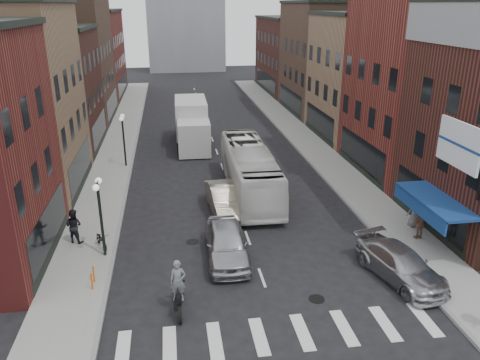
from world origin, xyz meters
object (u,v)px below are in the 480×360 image
Objects in this scene: ped_right_c at (416,210)px; transit_bus at (249,170)px; streetlamp_near at (99,204)px; parked_bicycle at (101,240)px; ped_right_b at (420,224)px; motorcycle_rider at (178,288)px; sedan_left_near at (226,243)px; bike_rack at (93,278)px; box_truck at (192,124)px; sedan_left_far at (225,200)px; ped_left_solo at (74,226)px; billboard_sign at (461,146)px; curb_car at (400,265)px; streetlamp_far at (123,131)px.

transit_bus is at bearing -53.01° from ped_right_c.
streetlamp_near is 0.36× the size of transit_bus.
parked_bicycle is 0.95× the size of ped_right_b.
sedan_left_near is (2.46, 3.94, -0.25)m from motorcycle_rider.
box_truck reaches higher than bike_rack.
transit_bus reaches higher than sedan_left_far.
ped_right_b is 0.84× the size of ped_right_c.
motorcycle_rider is at bearing 151.36° from ped_left_solo.
billboard_sign reaches higher than motorcycle_rider.
box_truck reaches higher than parked_bicycle.
bike_rack is 13.47m from transit_bus.
billboard_sign reaches higher than transit_bus.
sedan_left_near is 0.98× the size of sedan_left_far.
billboard_sign is at bearing -173.30° from ped_left_solo.
streetlamp_near is 2.48× the size of ped_right_b.
sedan_left_far reaches higher than bike_rack.
ped_left_solo is at bearing -165.32° from sedan_left_far.
motorcycle_rider is 10.16m from curb_car.
sedan_left_near is at bearing -9.47° from streetlamp_near.
billboard_sign reaches higher than ped_left_solo.
ped_right_c is at bearing 42.68° from curb_car.
parked_bicycle is at bearing -91.08° from streetlamp_far.
parked_bicycle is at bearing -142.40° from transit_bus.
billboard_sign is 0.72× the size of sedan_left_far.
billboard_sign is at bearing -12.35° from streetlamp_near.
parked_bicycle is (-3.78, 5.81, -0.54)m from motorcycle_rider.
parked_bicycle is at bearing -105.97° from box_truck.
transit_bus reaches higher than ped_left_solo.
transit_bus is 2.22× the size of sedan_left_far.
bike_rack is at bearing -129.95° from transit_bus.
streetlamp_near is at bearing 150.37° from curb_car.
streetlamp_far is 10.89m from transit_bus.
sedan_left_far is 3.26× the size of parked_bicycle.
ped_right_c is at bearing 78.12° from billboard_sign.
ped_right_c is at bearing 10.38° from sedan_left_near.
ped_left_solo is at bearing 135.51° from streetlamp_near.
motorcycle_rider reaches higher than curb_car.
box_truck is at bearing -68.88° from ped_right_b.
ped_right_c reaches higher than ped_right_b.
sedan_left_near is at bearing 145.28° from curb_car.
transit_bus reaches higher than sedan_left_near.
ped_right_b reaches higher than parked_bicycle.
ped_right_c is (10.29, -3.71, 0.29)m from sedan_left_far.
box_truck reaches higher than ped_right_c.
sedan_left_far is at bearing 79.71° from motorcycle_rider.
billboard_sign is 0.90× the size of streetlamp_near.
ped_right_b is at bearing -60.17° from box_truck.
motorcycle_rider is at bearing 171.98° from curb_car.
streetlamp_far reaches higher than box_truck.
ped_right_c reaches higher than ped_left_solo.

